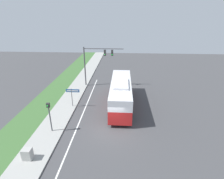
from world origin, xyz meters
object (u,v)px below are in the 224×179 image
Objects in this scene: street_sign at (72,94)px; signal_gantry at (96,59)px; bus at (121,92)px; pedestrian_signal at (49,113)px; utility_cabinet at (27,154)px.

signal_gantry is at bearing 75.09° from street_sign.
bus is 6.07m from street_sign.
pedestrian_signal is 5.32m from street_sign.
bus reaches higher than utility_cabinet.
bus is at bearing -58.83° from signal_gantry.
pedestrian_signal is 4.13m from utility_cabinet.
pedestrian_signal is 3.35× the size of utility_cabinet.
signal_gantry is (-4.02, 6.65, 2.68)m from bus.
signal_gantry is 17.30m from utility_cabinet.
bus is 4.19× the size of street_sign.
bus is 3.24× the size of pedestrian_signal.
signal_gantry is 8.22m from street_sign.
street_sign is at bearing 81.61° from pedestrian_signal.
utility_cabinet is at bearing -126.40° from bus.
signal_gantry is 2.55× the size of street_sign.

